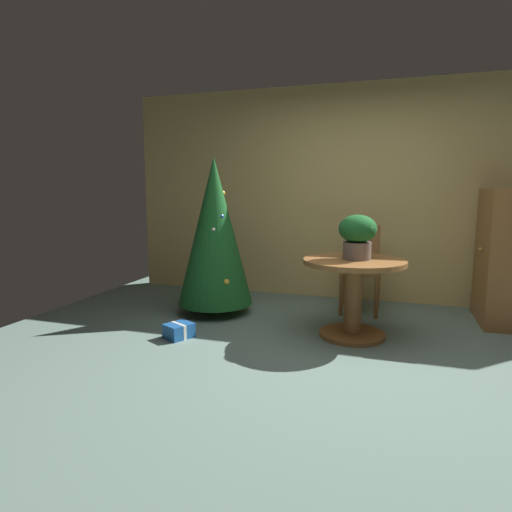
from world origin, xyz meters
TOP-DOWN VIEW (x-y plane):
  - ground_plane at (0.00, 0.00)m, footprint 6.60×6.60m
  - back_wall_panel at (0.00, 2.20)m, footprint 6.00×0.10m
  - round_dining_table at (0.03, 0.71)m, footprint 0.92×0.92m
  - flower_vase at (0.05, 0.72)m, footprint 0.34×0.34m
  - wooden_chair_far at (0.03, 1.63)m, footprint 0.41×0.42m
  - holiday_tree at (-1.49, 1.06)m, footprint 0.81×0.81m
  - gift_box_blue at (-1.49, 0.19)m, footprint 0.28×0.30m
  - wooden_cabinet at (1.42, 1.61)m, footprint 0.44×0.80m

SIDE VIEW (x-z plane):
  - ground_plane at x=0.00m, z-range 0.00..0.00m
  - gift_box_blue at x=-1.49m, z-range 0.00..0.13m
  - round_dining_table at x=0.03m, z-range 0.12..0.84m
  - wooden_chair_far at x=0.03m, z-range 0.06..1.01m
  - wooden_cabinet at x=1.42m, z-range 0.00..1.36m
  - holiday_tree at x=-1.49m, z-range 0.06..1.75m
  - flower_vase at x=0.05m, z-range 0.75..1.15m
  - back_wall_panel at x=0.00m, z-range 0.00..2.60m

